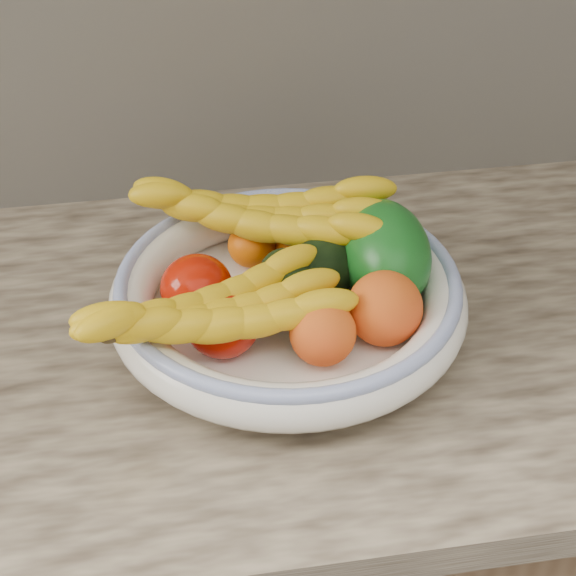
# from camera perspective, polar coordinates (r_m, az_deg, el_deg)

# --- Properties ---
(kitchen_counter) EXTENTS (2.44, 0.66, 1.40)m
(kitchen_counter) POSITION_cam_1_polar(r_m,az_deg,el_deg) (1.33, -0.18, -16.62)
(kitchen_counter) COLOR brown
(kitchen_counter) RESTS_ON ground
(fruit_bowl) EXTENTS (0.39, 0.39, 0.08)m
(fruit_bowl) POSITION_cam_1_polar(r_m,az_deg,el_deg) (0.96, 0.00, -0.54)
(fruit_bowl) COLOR white
(fruit_bowl) RESTS_ON kitchen_counter
(clementine_back_left) EXTENTS (0.06, 0.06, 0.05)m
(clementine_back_left) POSITION_cam_1_polar(r_m,az_deg,el_deg) (1.03, -2.35, 2.78)
(clementine_back_left) COLOR orange
(clementine_back_left) RESTS_ON fruit_bowl
(clementine_back_right) EXTENTS (0.07, 0.07, 0.05)m
(clementine_back_right) POSITION_cam_1_polar(r_m,az_deg,el_deg) (1.03, 0.75, 2.82)
(clementine_back_right) COLOR orange
(clementine_back_right) RESTS_ON fruit_bowl
(tomato_left) EXTENTS (0.08, 0.08, 0.07)m
(tomato_left) POSITION_cam_1_polar(r_m,az_deg,el_deg) (0.96, -5.93, 0.04)
(tomato_left) COLOR #B91402
(tomato_left) RESTS_ON fruit_bowl
(tomato_near_left) EXTENTS (0.10, 0.10, 0.07)m
(tomato_near_left) POSITION_cam_1_polar(r_m,az_deg,el_deg) (0.91, -4.24, -2.33)
(tomato_near_left) COLOR #B31205
(tomato_near_left) RESTS_ON fruit_bowl
(avocado_center) EXTENTS (0.07, 0.10, 0.07)m
(avocado_center) POSITION_cam_1_polar(r_m,az_deg,el_deg) (0.96, 0.05, 0.33)
(avocado_center) COLOR black
(avocado_center) RESTS_ON fruit_bowl
(avocado_right) EXTENTS (0.13, 0.12, 0.07)m
(avocado_right) POSITION_cam_1_polar(r_m,az_deg,el_deg) (0.98, 2.20, 1.24)
(avocado_right) COLOR black
(avocado_right) RESTS_ON fruit_bowl
(green_mango) EXTENTS (0.13, 0.16, 0.13)m
(green_mango) POSITION_cam_1_polar(r_m,az_deg,el_deg) (0.99, 6.20, 2.27)
(green_mango) COLOR #0F5114
(green_mango) RESTS_ON fruit_bowl
(peach_front) EXTENTS (0.09, 0.09, 0.07)m
(peach_front) POSITION_cam_1_polar(r_m,az_deg,el_deg) (0.89, 2.27, -2.92)
(peach_front) COLOR orange
(peach_front) RESTS_ON fruit_bowl
(peach_right) EXTENTS (0.10, 0.10, 0.08)m
(peach_right) POSITION_cam_1_polar(r_m,az_deg,el_deg) (0.92, 6.26, -1.32)
(peach_right) COLOR orange
(peach_right) RESTS_ON fruit_bowl
(banana_bunch_back) EXTENTS (0.34, 0.21, 0.09)m
(banana_bunch_back) POSITION_cam_1_polar(r_m,az_deg,el_deg) (1.01, -1.74, 4.38)
(banana_bunch_back) COLOR gold
(banana_bunch_back) RESTS_ON fruit_bowl
(banana_bunch_front) EXTENTS (0.32, 0.19, 0.08)m
(banana_bunch_front) POSITION_cam_1_polar(r_m,az_deg,el_deg) (0.88, -4.83, -1.95)
(banana_bunch_front) COLOR yellow
(banana_bunch_front) RESTS_ON fruit_bowl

